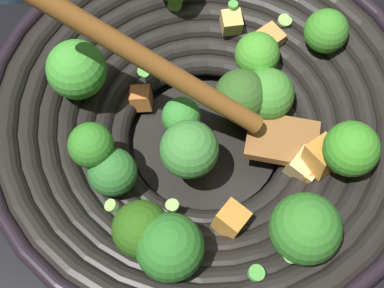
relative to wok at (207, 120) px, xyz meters
The scene contains 2 objects.
ground_plane 0.06m from the wok, 91.26° to the left, with size 4.00×4.00×0.00m, color black.
wok is the anchor object (origin of this frame).
Camera 1 is at (-0.05, -0.26, 0.53)m, focal length 51.67 mm.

